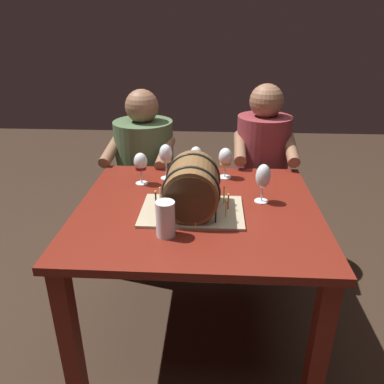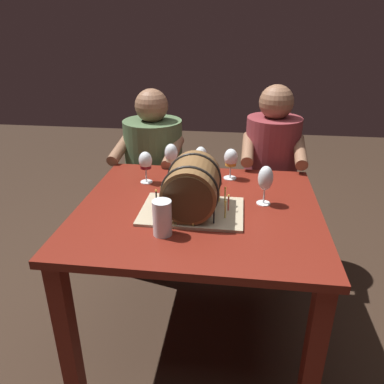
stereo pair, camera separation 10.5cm
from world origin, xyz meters
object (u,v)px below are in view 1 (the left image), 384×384
(beer_pint, at_px, (166,220))
(person_seated_right, at_px, (260,184))
(dining_table, at_px, (197,228))
(wine_glass_rose, at_px, (196,159))
(wine_glass_red, at_px, (141,163))
(person_seated_left, at_px, (146,182))
(barrel_cake, at_px, (192,188))
(wine_glass_white, at_px, (166,155))
(wine_glass_empty, at_px, (263,177))
(wine_glass_amber, at_px, (225,158))

(beer_pint, distance_m, person_seated_right, 1.15)
(dining_table, xyz_separation_m, wine_glass_rose, (-0.02, 0.31, 0.24))
(wine_glass_red, relative_size, person_seated_left, 0.15)
(dining_table, relative_size, barrel_cake, 2.44)
(wine_glass_white, bearing_deg, beer_pint, -83.39)
(beer_pint, bearing_deg, person_seated_right, 63.84)
(wine_glass_empty, xyz_separation_m, wine_glass_red, (-0.61, 0.18, -0.01))
(dining_table, height_order, wine_glass_red, wine_glass_red)
(barrel_cake, bearing_deg, wine_glass_empty, 21.89)
(beer_pint, bearing_deg, barrel_cake, 65.39)
(wine_glass_rose, bearing_deg, beer_pint, -99.26)
(wine_glass_red, height_order, wine_glass_rose, wine_glass_rose)
(person_seated_right, bearing_deg, wine_glass_red, -144.31)
(dining_table, bearing_deg, person_seated_left, 116.95)
(wine_glass_rose, distance_m, wine_glass_amber, 0.17)
(wine_glass_empty, bearing_deg, barrel_cake, -158.11)
(dining_table, relative_size, beer_pint, 7.54)
(dining_table, height_order, person_seated_right, person_seated_right)
(barrel_cake, height_order, wine_glass_white, barrel_cake)
(wine_glass_white, relative_size, person_seated_right, 0.16)
(wine_glass_red, relative_size, beer_pint, 1.15)
(wine_glass_amber, distance_m, person_seated_right, 0.55)
(wine_glass_red, bearing_deg, barrel_cake, -47.62)
(wine_glass_empty, bearing_deg, wine_glass_rose, 143.92)
(wine_glass_amber, relative_size, person_seated_left, 0.14)
(wine_glass_empty, relative_size, wine_glass_white, 0.98)
(wine_glass_empty, bearing_deg, beer_pint, -141.31)
(person_seated_right, bearing_deg, person_seated_left, 179.98)
(wine_glass_red, height_order, person_seated_right, person_seated_right)
(dining_table, relative_size, wine_glass_rose, 5.83)
(dining_table, height_order, beer_pint, beer_pint)
(wine_glass_red, bearing_deg, person_seated_left, 98.37)
(wine_glass_red, xyz_separation_m, wine_glass_white, (0.12, 0.08, 0.02))
(wine_glass_red, xyz_separation_m, person_seated_left, (-0.07, 0.49, -0.31))
(dining_table, xyz_separation_m, wine_glass_empty, (0.30, 0.07, 0.24))
(wine_glass_rose, relative_size, beer_pint, 1.29)
(barrel_cake, height_order, beer_pint, barrel_cake)
(wine_glass_red, distance_m, person_seated_left, 0.59)
(wine_glass_rose, height_order, wine_glass_white, wine_glass_white)
(barrel_cake, distance_m, person_seated_right, 0.95)
(wine_glass_rose, xyz_separation_m, person_seated_left, (-0.36, 0.44, -0.33))
(wine_glass_white, xyz_separation_m, beer_pint, (0.07, -0.59, -0.06))
(wine_glass_rose, relative_size, person_seated_left, 0.16)
(wine_glass_red, bearing_deg, wine_glass_white, 32.70)
(wine_glass_white, distance_m, person_seated_left, 0.57)
(wine_glass_amber, relative_size, beer_pint, 1.14)
(beer_pint, bearing_deg, wine_glass_white, 96.61)
(dining_table, distance_m, person_seated_right, 0.84)
(person_seated_left, bearing_deg, dining_table, -63.05)
(wine_glass_white, distance_m, person_seated_right, 0.77)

